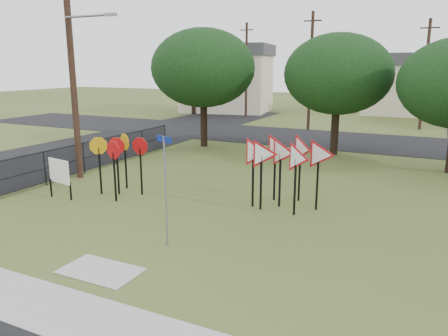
{
  "coord_description": "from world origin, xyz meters",
  "views": [
    {
      "loc": [
        7.21,
        -10.06,
        5.04
      ],
      "look_at": [
        0.81,
        3.0,
        1.6
      ],
      "focal_mm": 35.0,
      "sensor_mm": 36.0,
      "label": 1
    }
  ],
  "objects_px": {
    "street_name_sign": "(165,185)",
    "stop_sign_cluster": "(119,152)",
    "info_board": "(59,173)",
    "yield_sign_cluster": "(283,156)"
  },
  "relations": [
    {
      "from": "yield_sign_cluster",
      "to": "info_board",
      "type": "distance_m",
      "value": 8.54
    },
    {
      "from": "street_name_sign",
      "to": "info_board",
      "type": "xyz_separation_m",
      "value": [
        -6.22,
        2.03,
        -0.78
      ]
    },
    {
      "from": "stop_sign_cluster",
      "to": "yield_sign_cluster",
      "type": "relative_size",
      "value": 0.7
    },
    {
      "from": "street_name_sign",
      "to": "yield_sign_cluster",
      "type": "relative_size",
      "value": 0.96
    },
    {
      "from": "yield_sign_cluster",
      "to": "info_board",
      "type": "bearing_deg",
      "value": -160.75
    },
    {
      "from": "stop_sign_cluster",
      "to": "yield_sign_cluster",
      "type": "height_order",
      "value": "yield_sign_cluster"
    },
    {
      "from": "street_name_sign",
      "to": "stop_sign_cluster",
      "type": "height_order",
      "value": "street_name_sign"
    },
    {
      "from": "street_name_sign",
      "to": "stop_sign_cluster",
      "type": "bearing_deg",
      "value": 142.14
    },
    {
      "from": "street_name_sign",
      "to": "info_board",
      "type": "distance_m",
      "value": 6.59
    },
    {
      "from": "stop_sign_cluster",
      "to": "info_board",
      "type": "bearing_deg",
      "value": -140.37
    }
  ]
}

